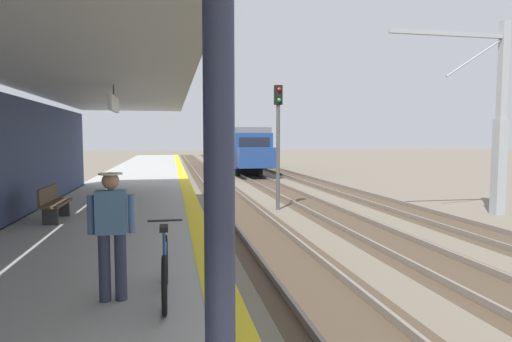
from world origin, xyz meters
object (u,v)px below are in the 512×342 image
object	(u,v)px
catenary_pylon_far_side	(494,123)
platform_bench	(53,202)
commuter_person	(112,229)
rail_signal_post	(278,134)
bicycle_beside_commuter	(165,269)
approaching_train	(237,147)

from	to	relation	value
catenary_pylon_far_side	platform_bench	size ratio (longest dim) A/B	4.69
catenary_pylon_far_side	platform_bench	xyz separation A→B (m)	(-15.30, -3.00, -2.23)
catenary_pylon_far_side	commuter_person	bearing A→B (deg)	-145.34
commuter_person	platform_bench	size ratio (longest dim) A/B	1.04
commuter_person	rail_signal_post	world-z (taller)	rail_signal_post
commuter_person	bicycle_beside_commuter	world-z (taller)	commuter_person
bicycle_beside_commuter	rail_signal_post	bearing A→B (deg)	69.33
bicycle_beside_commuter	platform_bench	world-z (taller)	bicycle_beside_commuter
bicycle_beside_commuter	catenary_pylon_far_side	size ratio (longest dim) A/B	0.24
commuter_person	rail_signal_post	xyz separation A→B (m)	(5.17, 11.88, 1.35)
catenary_pylon_far_side	platform_bench	distance (m)	15.75
catenary_pylon_far_side	platform_bench	bearing A→B (deg)	-168.89
platform_bench	rail_signal_post	bearing A→B (deg)	38.32
catenary_pylon_far_side	rail_signal_post	bearing A→B (deg)	160.34
approaching_train	rail_signal_post	bearing A→B (deg)	-94.42
approaching_train	rail_signal_post	xyz separation A→B (m)	(-1.79, -23.09, 1.02)
platform_bench	commuter_person	bearing A→B (deg)	-69.88
commuter_person	bicycle_beside_commuter	bearing A→B (deg)	-5.50
commuter_person	bicycle_beside_commuter	xyz separation A→B (m)	(0.66, -0.06, -0.55)
approaching_train	bicycle_beside_commuter	distance (m)	35.61
approaching_train	commuter_person	distance (m)	35.66
approaching_train	platform_bench	size ratio (longest dim) A/B	12.25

